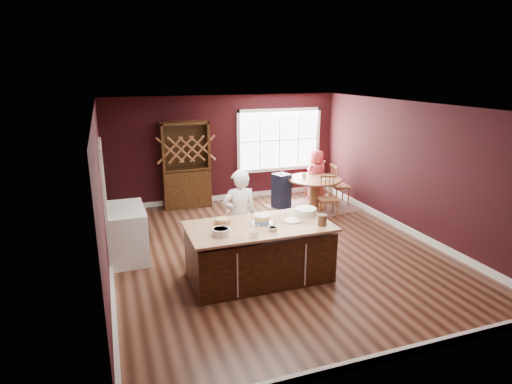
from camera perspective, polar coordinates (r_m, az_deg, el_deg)
room_shell at (r=7.81m, az=2.64°, el=1.50°), size 7.00×7.00×7.00m
window at (r=11.48m, az=3.11°, el=6.94°), size 2.36×0.10×1.66m
doorway at (r=7.94m, az=-19.44°, el=-1.62°), size 0.08×1.26×2.13m
kitchen_island at (r=7.01m, az=0.43°, el=-8.12°), size 2.30×1.21×0.92m
dining_table at (r=10.58m, az=7.78°, el=0.67°), size 1.31×1.31×0.75m
baker at (r=7.49m, az=-2.18°, el=-3.24°), size 0.64×0.44×1.67m
layer_cake at (r=6.87m, az=0.80°, el=-3.67°), size 0.35×0.35×0.14m
bowl_blue at (r=6.42m, az=-4.71°, el=-5.32°), size 0.27×0.27×0.11m
bowl_yellow at (r=6.87m, az=-4.50°, el=-3.92°), size 0.25×0.25×0.09m
bowl_pink at (r=6.38m, az=-0.29°, el=-5.68°), size 0.15×0.15×0.05m
bowl_olive at (r=6.59m, az=2.24°, el=-4.95°), size 0.14×0.14×0.05m
drinking_glass at (r=6.92m, az=3.55°, el=-3.53°), size 0.07×0.07×0.15m
dinner_plate at (r=7.02m, az=4.89°, el=-3.82°), size 0.29×0.29×0.02m
white_tub at (r=7.31m, az=6.63°, el=-2.63°), size 0.36×0.36×0.12m
stoneware_crock at (r=6.87m, az=8.82°, el=-3.71°), size 0.15×0.15×0.18m
rug at (r=10.73m, az=7.68°, el=-2.05°), size 2.26×1.89×0.01m
chair_east at (r=10.99m, az=11.16°, el=1.02°), size 0.45×0.47×1.04m
chair_south at (r=9.94m, az=9.73°, el=-0.70°), size 0.47×0.45×0.97m
chair_north at (r=11.35m, az=7.76°, el=1.63°), size 0.59×0.59×1.03m
seated_woman at (r=11.14m, az=8.01°, el=2.19°), size 0.76×0.61×1.35m
high_chair at (r=10.52m, az=3.40°, el=0.23°), size 0.47×0.47×0.90m
toddler at (r=10.51m, az=3.32°, el=2.25°), size 0.18×0.14×0.26m
table_plate at (r=10.51m, az=9.26°, el=1.77°), size 0.21×0.21×0.02m
table_cup at (r=10.60m, az=6.44°, el=2.24°), size 0.16×0.16×0.10m
hutch at (r=10.62m, az=-9.37°, el=3.58°), size 1.15×0.48×2.12m
washer at (r=7.82m, az=-16.62°, el=-5.97°), size 0.64×0.62×0.93m
dryer at (r=8.42m, az=-16.87°, el=-4.46°), size 0.63×0.61×0.92m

